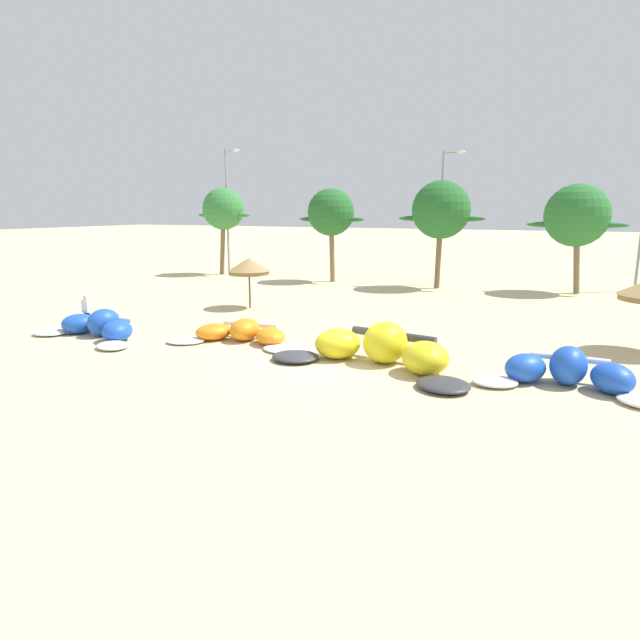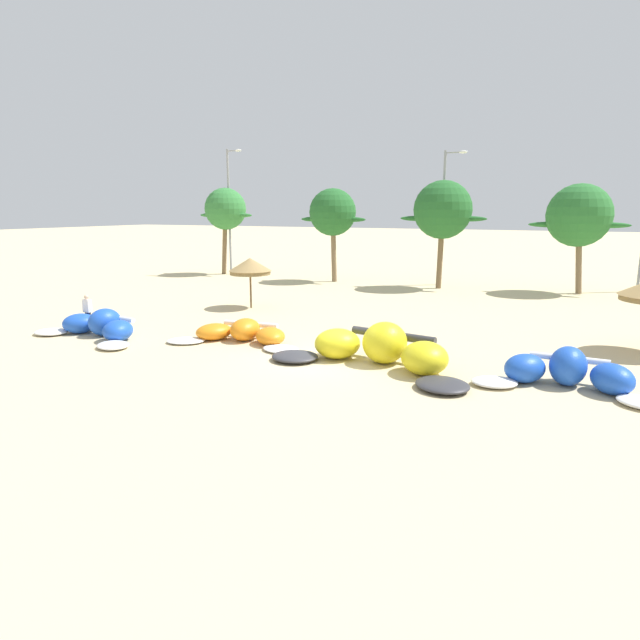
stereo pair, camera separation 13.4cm
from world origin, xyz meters
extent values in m
plane|color=beige|center=(0.00, 0.00, 0.00)|extent=(260.00, 260.00, 0.00)
ellipsoid|color=white|center=(-12.11, -1.34, 0.12)|extent=(1.63, 1.44, 0.23)
ellipsoid|color=blue|center=(-11.18, -0.60, 0.43)|extent=(1.82, 1.83, 0.85)
ellipsoid|color=blue|center=(-9.87, -0.45, 0.58)|extent=(1.34, 1.56, 1.15)
ellipsoid|color=blue|center=(-8.64, -0.94, 0.43)|extent=(1.68, 1.79, 0.85)
ellipsoid|color=white|center=(-7.94, -1.89, 0.12)|extent=(1.80, 1.69, 0.23)
cylinder|color=white|center=(-9.80, 0.04, 0.69)|extent=(2.47, 0.55, 0.22)
cube|color=white|center=(-9.89, -0.59, 0.58)|extent=(0.95, 0.62, 0.04)
ellipsoid|color=white|center=(-5.95, -0.01, 0.09)|extent=(1.88, 1.71, 0.18)
ellipsoid|color=orange|center=(-5.25, 0.92, 0.33)|extent=(1.72, 1.88, 0.66)
ellipsoid|color=orange|center=(-4.04, 1.39, 0.45)|extent=(1.32, 1.65, 0.89)
ellipsoid|color=orange|center=(-2.76, 1.22, 0.33)|extent=(1.87, 1.90, 0.66)
ellipsoid|color=white|center=(-1.86, 0.49, 0.09)|extent=(1.74, 1.46, 0.18)
cylinder|color=white|center=(-4.11, 1.92, 0.56)|extent=(2.42, 0.51, 0.22)
cube|color=white|center=(-4.03, 1.23, 0.45)|extent=(0.94, 0.65, 0.04)
ellipsoid|color=#333338|center=(-0.79, -0.40, 0.14)|extent=(1.92, 1.81, 0.29)
ellipsoid|color=yellow|center=(0.44, 0.54, 0.54)|extent=(2.25, 2.25, 1.07)
ellipsoid|color=yellow|center=(2.16, 0.69, 0.72)|extent=(1.77, 1.88, 1.45)
ellipsoid|color=yellow|center=(3.75, 0.00, 0.54)|extent=(2.09, 2.16, 1.07)
ellipsoid|color=#333338|center=(4.63, -1.27, 0.14)|extent=(2.19, 2.14, 0.29)
cylinder|color=#333338|center=(2.26, 1.26, 0.87)|extent=(3.22, 0.80, 0.29)
cube|color=#333338|center=(2.14, 0.52, 0.72)|extent=(1.25, 0.78, 0.04)
ellipsoid|color=white|center=(5.98, -0.26, 0.12)|extent=(1.64, 1.46, 0.24)
ellipsoid|color=blue|center=(6.76, 0.52, 0.44)|extent=(1.68, 1.74, 0.89)
ellipsoid|color=blue|center=(7.96, 0.79, 0.60)|extent=(1.11, 1.39, 1.20)
ellipsoid|color=blue|center=(9.14, 0.46, 0.44)|extent=(1.66, 1.74, 0.89)
cylinder|color=white|center=(7.97, 1.27, 0.70)|extent=(2.29, 0.26, 0.21)
cube|color=white|center=(7.95, 0.65, 0.60)|extent=(0.84, 0.51, 0.04)
cylinder|color=brown|center=(-7.80, 7.69, 1.01)|extent=(0.10, 0.10, 2.02)
cone|color=#9E7F4C|center=(-7.80, 7.69, 2.37)|extent=(2.29, 2.29, 0.69)
cylinder|color=olive|center=(-7.80, 7.69, 1.92)|extent=(2.17, 2.17, 0.20)
cylinder|color=#383842|center=(-11.17, -0.16, 0.42)|extent=(0.24, 0.24, 0.85)
cube|color=white|center=(-11.17, -0.16, 1.13)|extent=(0.36, 0.22, 0.56)
sphere|color=beige|center=(-11.17, -0.16, 1.52)|extent=(0.20, 0.20, 0.20)
cylinder|color=brown|center=(-18.15, 20.00, 2.64)|extent=(0.72, 0.36, 5.30)
sphere|color=#337A38|center=(-17.97, 20.00, 5.29)|extent=(3.34, 3.34, 3.34)
ellipsoid|color=#337A38|center=(-19.31, 20.00, 4.79)|extent=(2.34, 0.50, 0.36)
ellipsoid|color=#337A38|center=(-16.63, 20.00, 4.79)|extent=(2.34, 0.50, 0.36)
cylinder|color=#7F6647|center=(-8.17, 19.54, 2.52)|extent=(0.53, 0.36, 5.06)
sphere|color=#236028|center=(-8.26, 19.54, 5.05)|extent=(3.40, 3.40, 3.40)
ellipsoid|color=#236028|center=(-9.62, 19.54, 4.54)|extent=(2.38, 0.50, 0.36)
ellipsoid|color=#236028|center=(-6.90, 19.54, 4.54)|extent=(2.38, 0.50, 0.36)
cylinder|color=brown|center=(-0.29, 19.42, 2.61)|extent=(0.43, 0.36, 5.23)
sphere|color=#236028|center=(-0.25, 19.42, 5.22)|extent=(3.83, 3.83, 3.83)
ellipsoid|color=#236028|center=(-1.79, 19.42, 4.65)|extent=(2.68, 0.50, 0.36)
ellipsoid|color=#236028|center=(1.28, 19.42, 4.65)|extent=(2.68, 0.50, 0.36)
cylinder|color=#7F6647|center=(8.09, 20.89, 2.44)|extent=(0.76, 0.36, 4.90)
sphere|color=#286B2D|center=(7.89, 20.89, 4.89)|extent=(3.90, 3.90, 3.90)
ellipsoid|color=#286B2D|center=(6.33, 20.89, 4.30)|extent=(2.73, 0.50, 0.36)
ellipsoid|color=#286B2D|center=(9.45, 20.89, 4.30)|extent=(2.73, 0.50, 0.36)
cylinder|color=gray|center=(-17.68, 20.12, 4.96)|extent=(0.18, 0.18, 9.93)
cylinder|color=gray|center=(-17.16, 20.12, 9.78)|extent=(1.03, 0.10, 0.10)
ellipsoid|color=silver|center=(-16.65, 20.12, 9.78)|extent=(0.56, 0.24, 0.20)
cylinder|color=gray|center=(-0.65, 21.20, 4.58)|extent=(0.18, 0.18, 9.16)
cylinder|color=gray|center=(-0.06, 21.20, 9.01)|extent=(1.18, 0.10, 0.10)
ellipsoid|color=silver|center=(0.53, 21.20, 9.01)|extent=(0.56, 0.24, 0.20)
camera|label=1|loc=(7.71, -16.55, 5.25)|focal=29.99mm
camera|label=2|loc=(7.83, -16.49, 5.25)|focal=29.99mm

